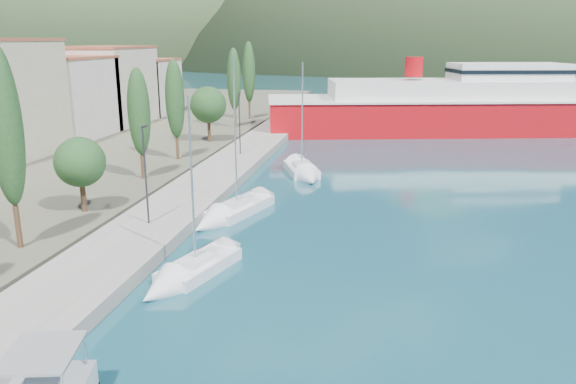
# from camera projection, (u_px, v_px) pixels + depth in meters

# --- Properties ---
(ground) EXTENTS (1400.00, 1400.00, 0.00)m
(ground) POSITION_uv_depth(u_px,v_px,m) (367.00, 91.00, 133.35)
(ground) COLOR #184B59
(quay) EXTENTS (5.00, 88.00, 0.80)m
(quay) POSITION_uv_depth(u_px,v_px,m) (205.00, 185.00, 45.52)
(quay) COLOR gray
(quay) RESTS_ON ground
(town_buildings) EXTENTS (9.20, 69.20, 11.30)m
(town_buildings) POSITION_uv_depth(u_px,v_px,m) (25.00, 102.00, 58.44)
(town_buildings) COLOR beige
(town_buildings) RESTS_ON land_strip
(tree_row) EXTENTS (4.03, 62.61, 11.04)m
(tree_row) POSITION_uv_depth(u_px,v_px,m) (170.00, 106.00, 51.53)
(tree_row) COLOR #47301E
(tree_row) RESTS_ON land_strip
(lamp_posts) EXTENTS (0.15, 46.33, 6.06)m
(lamp_posts) POSITION_uv_depth(u_px,v_px,m) (142.00, 173.00, 33.64)
(lamp_posts) COLOR #2D2D33
(lamp_posts) RESTS_ON quay
(sailboat_near) EXTENTS (4.03, 7.31, 10.07)m
(sailboat_near) POSITION_uv_depth(u_px,v_px,m) (180.00, 278.00, 28.12)
(sailboat_near) COLOR silver
(sailboat_near) RESTS_ON ground
(sailboat_mid) EXTENTS (4.62, 8.59, 11.97)m
(sailboat_mid) POSITION_uv_depth(u_px,v_px,m) (224.00, 216.00, 37.98)
(sailboat_mid) COLOR silver
(sailboat_mid) RESTS_ON ground
(sailboat_far) EXTENTS (4.86, 7.77, 10.90)m
(sailboat_far) POSITION_uv_depth(u_px,v_px,m) (305.00, 174.00, 49.59)
(sailboat_far) COLOR silver
(sailboat_far) RESTS_ON ground
(ferry) EXTENTS (52.55, 21.68, 10.21)m
(ferry) POSITION_uv_depth(u_px,v_px,m) (467.00, 108.00, 73.43)
(ferry) COLOR #AF0A11
(ferry) RESTS_ON ground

